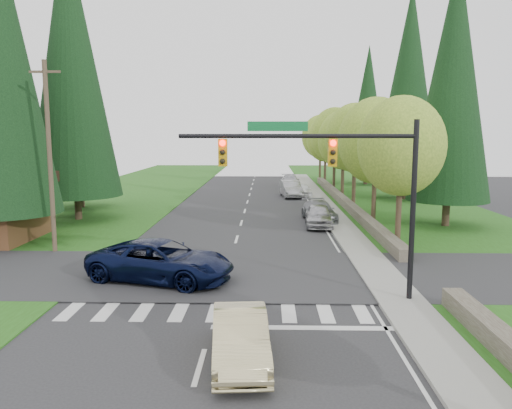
{
  "coord_description": "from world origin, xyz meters",
  "views": [
    {
      "loc": [
        1.82,
        -13.76,
        6.29
      ],
      "look_at": [
        1.28,
        10.7,
        2.8
      ],
      "focal_mm": 35.0,
      "sensor_mm": 36.0,
      "label": 1
    }
  ],
  "objects_px": {
    "parked_car_c": "(291,189)",
    "parked_car_d": "(302,190)",
    "parked_car_b": "(319,211)",
    "suv_navy": "(161,261)",
    "parked_car_e": "(290,181)",
    "sedan_champagne": "(240,337)",
    "parked_car_a": "(319,215)"
  },
  "relations": [
    {
      "from": "parked_car_c",
      "to": "parked_car_d",
      "type": "height_order",
      "value": "parked_car_c"
    },
    {
      "from": "suv_navy",
      "to": "parked_car_c",
      "type": "relative_size",
      "value": 1.26
    },
    {
      "from": "sedan_champagne",
      "to": "suv_navy",
      "type": "height_order",
      "value": "suv_navy"
    },
    {
      "from": "sedan_champagne",
      "to": "parked_car_e",
      "type": "relative_size",
      "value": 0.86
    },
    {
      "from": "sedan_champagne",
      "to": "suv_navy",
      "type": "bearing_deg",
      "value": 111.62
    },
    {
      "from": "parked_car_a",
      "to": "parked_car_b",
      "type": "relative_size",
      "value": 0.91
    },
    {
      "from": "parked_car_e",
      "to": "parked_car_d",
      "type": "bearing_deg",
      "value": -87.88
    },
    {
      "from": "parked_car_a",
      "to": "parked_car_b",
      "type": "bearing_deg",
      "value": 86.82
    },
    {
      "from": "parked_car_d",
      "to": "parked_car_e",
      "type": "relative_size",
      "value": 0.78
    },
    {
      "from": "parked_car_b",
      "to": "parked_car_e",
      "type": "bearing_deg",
      "value": 86.8
    },
    {
      "from": "suv_navy",
      "to": "parked_car_b",
      "type": "relative_size",
      "value": 1.28
    },
    {
      "from": "parked_car_a",
      "to": "parked_car_d",
      "type": "distance_m",
      "value": 16.29
    },
    {
      "from": "parked_car_b",
      "to": "parked_car_a",
      "type": "bearing_deg",
      "value": -101.95
    },
    {
      "from": "sedan_champagne",
      "to": "parked_car_a",
      "type": "xyz_separation_m",
      "value": [
        4.26,
        20.4,
        0.06
      ]
    },
    {
      "from": "parked_car_c",
      "to": "parked_car_d",
      "type": "xyz_separation_m",
      "value": [
        1.11,
        0.39,
        -0.15
      ]
    },
    {
      "from": "sedan_champagne",
      "to": "parked_car_d",
      "type": "bearing_deg",
      "value": 78.53
    },
    {
      "from": "parked_car_b",
      "to": "parked_car_c",
      "type": "distance_m",
      "value": 13.73
    },
    {
      "from": "sedan_champagne",
      "to": "parked_car_a",
      "type": "height_order",
      "value": "parked_car_a"
    },
    {
      "from": "sedan_champagne",
      "to": "parked_car_a",
      "type": "bearing_deg",
      "value": 73.28
    },
    {
      "from": "sedan_champagne",
      "to": "suv_navy",
      "type": "relative_size",
      "value": 0.68
    },
    {
      "from": "parked_car_e",
      "to": "sedan_champagne",
      "type": "bearing_deg",
      "value": -97.3
    },
    {
      "from": "parked_car_a",
      "to": "parked_car_e",
      "type": "xyz_separation_m",
      "value": [
        -0.81,
        24.89,
        -0.04
      ]
    },
    {
      "from": "sedan_champagne",
      "to": "suv_navy",
      "type": "distance_m",
      "value": 8.51
    },
    {
      "from": "parked_car_c",
      "to": "parked_car_e",
      "type": "relative_size",
      "value": 1.0
    },
    {
      "from": "parked_car_c",
      "to": "parked_car_e",
      "type": "xyz_separation_m",
      "value": [
        0.35,
        8.99,
        -0.09
      ]
    },
    {
      "from": "sedan_champagne",
      "to": "parked_car_e",
      "type": "bearing_deg",
      "value": 80.73
    },
    {
      "from": "parked_car_b",
      "to": "suv_navy",
      "type": "bearing_deg",
      "value": -124.78
    },
    {
      "from": "sedan_champagne",
      "to": "parked_car_c",
      "type": "bearing_deg",
      "value": 80.2
    },
    {
      "from": "suv_navy",
      "to": "parked_car_c",
      "type": "xyz_separation_m",
      "value": [
        6.91,
        28.69,
        -0.05
      ]
    },
    {
      "from": "sedan_champagne",
      "to": "parked_car_b",
      "type": "height_order",
      "value": "parked_car_b"
    },
    {
      "from": "suv_navy",
      "to": "parked_car_e",
      "type": "distance_m",
      "value": 38.38
    },
    {
      "from": "parked_car_a",
      "to": "parked_car_d",
      "type": "height_order",
      "value": "parked_car_a"
    }
  ]
}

